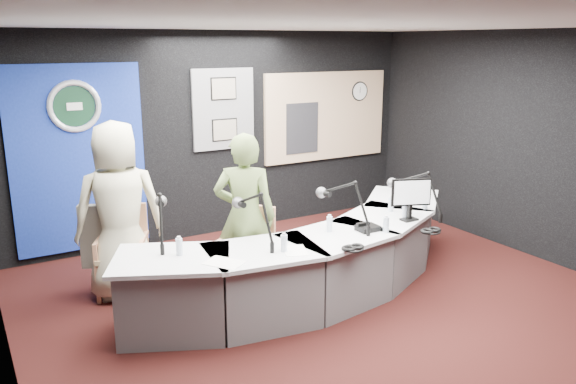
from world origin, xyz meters
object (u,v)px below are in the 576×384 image
person_man (119,211)px  person_woman (245,217)px  armchair_left (122,252)px  broadcast_desk (312,261)px  armchair_right (246,255)px

person_man → person_woman: 1.31m
person_man → person_woman: size_ratio=1.07×
armchair_left → person_woman: person_woman is taller
broadcast_desk → person_woman: bearing=154.6°
broadcast_desk → person_woman: 0.87m
broadcast_desk → armchair_right: armchair_right is taller
armchair_right → person_woman: 0.42m
armchair_right → armchair_left: bearing=-157.8°
broadcast_desk → person_man: 2.09m
broadcast_desk → armchair_left: size_ratio=4.65×
armchair_left → person_man: (0.00, 0.00, 0.46)m
armchair_right → person_woman: (0.00, 0.00, 0.42)m
broadcast_desk → person_man: (-1.75, 0.99, 0.57)m
broadcast_desk → person_man: size_ratio=2.38×
broadcast_desk → person_man: bearing=150.5°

